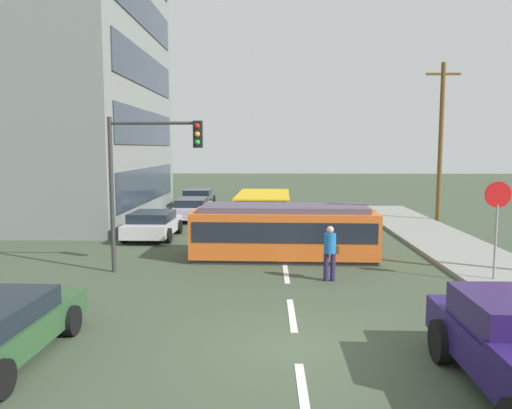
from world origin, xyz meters
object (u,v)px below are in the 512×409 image
city_bus (263,209)px  pedestrian_crossing (330,250)px  parked_sedan_furthest (198,197)px  utility_pole_mid (441,140)px  streetcar_tram (284,231)px  parked_sedan_mid (153,224)px  traffic_light_mast (148,164)px  parked_sedan_far (192,208)px  stop_sign (497,210)px

city_bus → pedestrian_crossing: bearing=-77.7°
parked_sedan_furthest → utility_pole_mid: bearing=-26.2°
streetcar_tram → parked_sedan_mid: (-5.69, 3.96, -0.38)m
pedestrian_crossing → traffic_light_mast: 6.27m
parked_sedan_far → traffic_light_mast: bearing=-87.8°
parked_sedan_mid → stop_sign: (11.79, -7.29, 1.57)m
streetcar_tram → stop_sign: 7.05m
city_bus → parked_sedan_furthest: 10.89m
city_bus → traffic_light_mast: (-3.56, -8.67, 2.47)m
streetcar_tram → traffic_light_mast: 5.50m
parked_sedan_mid → parked_sedan_far: size_ratio=0.88×
stop_sign → parked_sedan_furthest: bearing=120.3°
streetcar_tram → stop_sign: stop_sign is taller
parked_sedan_far → utility_pole_mid: (13.49, -0.60, 3.79)m
traffic_light_mast → streetcar_tram: bearing=26.9°
city_bus → utility_pole_mid: bearing=17.3°
pedestrian_crossing → utility_pole_mid: (7.38, 12.56, 3.47)m
parked_sedan_far → traffic_light_mast: traffic_light_mast is taller
streetcar_tram → pedestrian_crossing: size_ratio=3.97×
parked_sedan_far → stop_sign: stop_sign is taller
streetcar_tram → utility_pole_mid: (8.66, 9.40, 3.42)m
parked_sedan_furthest → traffic_light_mast: size_ratio=0.88×
stop_sign → traffic_light_mast: size_ratio=0.58×
streetcar_tram → parked_sedan_mid: bearing=145.1°
traffic_light_mast → utility_pole_mid: bearing=41.7°
pedestrian_crossing → stop_sign: stop_sign is taller
traffic_light_mast → utility_pole_mid: utility_pole_mid is taller
city_bus → pedestrian_crossing: 9.84m
streetcar_tram → parked_sedan_mid: 6.94m
parked_sedan_furthest → stop_sign: stop_sign is taller
city_bus → parked_sedan_far: 5.37m
city_bus → traffic_light_mast: bearing=-112.3°
city_bus → pedestrian_crossing: (2.09, -9.61, -0.08)m
stop_sign → traffic_light_mast: (-10.47, 1.11, 1.30)m
city_bus → parked_sedan_far: city_bus is taller
city_bus → stop_sign: stop_sign is taller
streetcar_tram → city_bus: (-0.81, 6.45, 0.02)m
utility_pole_mid → parked_sedan_mid: bearing=-159.2°
parked_sedan_furthest → parked_sedan_mid: bearing=-91.4°
city_bus → traffic_light_mast: size_ratio=1.20×
utility_pole_mid → traffic_light_mast: bearing=-138.3°
pedestrian_crossing → parked_sedan_furthest: size_ratio=0.38×
parked_sedan_mid → stop_sign: size_ratio=1.40×
parked_sedan_mid → utility_pole_mid: bearing=20.8°
streetcar_tram → city_bus: bearing=97.1°
streetcar_tram → pedestrian_crossing: (1.28, -3.16, -0.06)m
pedestrian_crossing → parked_sedan_mid: (-6.97, 7.12, -0.32)m
pedestrian_crossing → utility_pole_mid: bearing=59.6°
pedestrian_crossing → stop_sign: (4.81, -0.17, 1.25)m
city_bus → parked_sedan_far: size_ratio=1.29×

